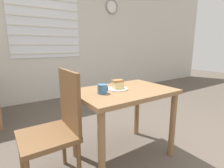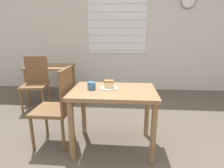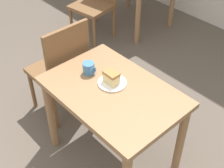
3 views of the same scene
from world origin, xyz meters
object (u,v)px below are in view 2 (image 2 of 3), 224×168
object	(u,v)px
chair_near_window	(58,105)
coffee_mug	(91,86)
plate	(109,88)
dining_table_far	(51,71)
dining_table_near	(113,100)
chair_far_corner	(36,81)
cake_slice	(109,84)

from	to	relation	value
chair_near_window	coffee_mug	distance (m)	0.49
chair_near_window	plate	xyz separation A→B (m)	(0.62, 0.01, 0.22)
plate	chair_near_window	bearing A→B (deg)	-178.91
dining_table_far	coffee_mug	distance (m)	2.09
dining_table_near	chair_far_corner	xyz separation A→B (m)	(-1.52, 1.13, -0.09)
dining_table_near	cake_slice	world-z (taller)	cake_slice
plate	coffee_mug	world-z (taller)	coffee_mug
dining_table_near	plate	xyz separation A→B (m)	(-0.05, 0.04, 0.13)
dining_table_far	chair_far_corner	distance (m)	0.57
dining_table_far	chair_far_corner	bearing A→B (deg)	-96.06
plate	coffee_mug	xyz separation A→B (m)	(-0.20, -0.04, 0.04)
chair_far_corner	cake_slice	size ratio (longest dim) A/B	8.85
chair_near_window	cake_slice	distance (m)	0.67
dining_table_near	coffee_mug	xyz separation A→B (m)	(-0.25, -0.00, 0.17)
dining_table_far	cake_slice	distance (m)	2.18
chair_near_window	cake_slice	bearing A→B (deg)	90.60
dining_table_near	dining_table_far	distance (m)	2.24
chair_near_window	plate	world-z (taller)	chair_near_window
chair_far_corner	coffee_mug	distance (m)	1.72
cake_slice	plate	bearing A→B (deg)	59.23
chair_far_corner	chair_near_window	bearing A→B (deg)	-61.17
dining_table_near	chair_far_corner	bearing A→B (deg)	143.48
plate	coffee_mug	distance (m)	0.21
chair_near_window	chair_far_corner	xyz separation A→B (m)	(-0.85, 1.10, 0.00)
dining_table_near	coffee_mug	world-z (taller)	coffee_mug
chair_near_window	coffee_mug	bearing A→B (deg)	85.81
dining_table_far	cake_slice	size ratio (longest dim) A/B	8.32
plate	coffee_mug	bearing A→B (deg)	-167.81
dining_table_near	chair_near_window	xyz separation A→B (m)	(-0.67, 0.03, -0.09)
dining_table_near	cake_slice	xyz separation A→B (m)	(-0.06, 0.04, 0.18)
dining_table_far	chair_far_corner	size ratio (longest dim) A/B	0.94
dining_table_near	chair_far_corner	distance (m)	1.90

